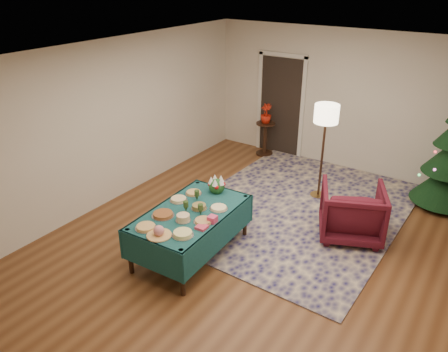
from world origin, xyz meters
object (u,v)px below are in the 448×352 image
Objects in this scene: side_table at (265,139)px; armchair at (352,209)px; buffet_table at (191,220)px; potted_plant at (266,118)px; floor_lamp at (326,120)px; gift_box at (212,219)px.

armchair is at bearing -38.73° from side_table.
armchair reaches higher than buffet_table.
potted_plant reaches higher than buffet_table.
floor_lamp is 2.34× the size of side_table.
gift_box is 2.18m from armchair.
potted_plant is at bearing 103.67° from buffet_table.
potted_plant is at bearing -62.21° from armchair.
armchair is (1.70, 1.67, -0.09)m from buffet_table.
potted_plant is (-2.62, 2.10, 0.37)m from armchair.
armchair is 0.54× the size of floor_lamp.
potted_plant reaches higher than side_table.
buffet_table is 2.39m from armchair.
side_table is 0.48m from potted_plant.
side_table is (-1.33, 3.83, -0.37)m from gift_box.
buffet_table is 1.95× the size of armchair.
floor_lamp is 4.10× the size of potted_plant.
side_table is at bearing 180.00° from potted_plant.
armchair reaches higher than side_table.
side_table is 1.75× the size of potted_plant.
gift_box is 0.27× the size of potted_plant.
gift_box reaches higher than side_table.
floor_lamp is at bearing -33.75° from potted_plant.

